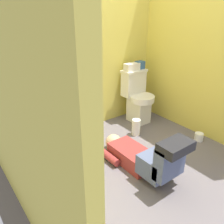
{
  "coord_description": "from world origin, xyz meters",
  "views": [
    {
      "loc": [
        -1.49,
        -1.57,
        1.57
      ],
      "look_at": [
        0.01,
        0.42,
        0.45
      ],
      "focal_mm": 37.94,
      "sensor_mm": 36.0,
      "label": 1
    }
  ],
  "objects": [
    {
      "name": "bottle_pink",
      "position": [
        -0.54,
        0.88,
        0.87
      ],
      "size": [
        0.04,
        0.04,
        0.1
      ],
      "primitive_type": "cylinder",
      "color": "pink",
      "rests_on": "vanity_cabinet"
    },
    {
      "name": "toilet",
      "position": [
        0.72,
        0.77,
        0.37
      ],
      "size": [
        0.36,
        0.46,
        0.75
      ],
      "color": "white",
      "rests_on": "ground_plane"
    },
    {
      "name": "wall_back",
      "position": [
        0.0,
        1.08,
        1.2
      ],
      "size": [
        2.41,
        0.08,
        2.4
      ],
      "primitive_type": "cube",
      "color": "#D9C751",
      "rests_on": "ground_plane"
    },
    {
      "name": "tissue_box",
      "position": [
        0.68,
        0.86,
        0.8
      ],
      "size": [
        0.22,
        0.11,
        0.1
      ],
      "primitive_type": "cube",
      "color": "silver",
      "rests_on": "toilet"
    },
    {
      "name": "wall_right",
      "position": [
        1.16,
        0.0,
        1.2
      ],
      "size": [
        0.08,
        2.07,
        2.4
      ],
      "primitive_type": "cube",
      "color": "#D9C751",
      "rests_on": "ground_plane"
    },
    {
      "name": "bottle_blue",
      "position": [
        -0.81,
        0.87,
        0.9
      ],
      "size": [
        0.05,
        0.05,
        0.17
      ],
      "primitive_type": "cylinder",
      "color": "#4362BC",
      "rests_on": "vanity_cabinet"
    },
    {
      "name": "bottle_white",
      "position": [
        -0.75,
        0.88,
        0.9
      ],
      "size": [
        0.05,
        0.05,
        0.17
      ],
      "primitive_type": "cylinder",
      "color": "white",
      "rests_on": "vanity_cabinet"
    },
    {
      "name": "bottle_clear",
      "position": [
        -0.68,
        0.78,
        0.89
      ],
      "size": [
        0.05,
        0.05,
        0.15
      ],
      "primitive_type": "cylinder",
      "color": "silver",
      "rests_on": "vanity_cabinet"
    },
    {
      "name": "person_plumber",
      "position": [
        -0.03,
        -0.16,
        0.18
      ],
      "size": [
        0.39,
        1.06,
        0.52
      ],
      "color": "maroon",
      "rests_on": "ground_plane"
    },
    {
      "name": "toilet_paper_roll",
      "position": [
        0.96,
        -0.15,
        0.05
      ],
      "size": [
        0.11,
        0.11,
        0.1
      ],
      "primitive_type": "cylinder",
      "color": "white",
      "rests_on": "ground_plane"
    },
    {
      "name": "bottle_green",
      "position": [
        -0.62,
        0.78,
        0.9
      ],
      "size": [
        0.04,
        0.04,
        0.15
      ],
      "primitive_type": "cylinder",
      "color": "#469D49",
      "rests_on": "vanity_cabinet"
    },
    {
      "name": "vanity_cabinet",
      "position": [
        -0.71,
        0.72,
        0.42
      ],
      "size": [
        0.6,
        0.53,
        0.82
      ],
      "color": "silver",
      "rests_on": "ground_plane"
    },
    {
      "name": "soap_dispenser",
      "position": [
        -0.9,
        0.84,
        0.89
      ],
      "size": [
        0.06,
        0.06,
        0.17
      ],
      "color": "#34A35A",
      "rests_on": "vanity_cabinet"
    },
    {
      "name": "faucet",
      "position": [
        -0.71,
        0.86,
        0.87
      ],
      "size": [
        0.02,
        0.02,
        0.1
      ],
      "primitive_type": "cylinder",
      "color": "silver",
      "rests_on": "vanity_cabinet"
    },
    {
      "name": "wall_left",
      "position": [
        -1.16,
        0.0,
        1.2
      ],
      "size": [
        0.08,
        2.07,
        2.4
      ],
      "primitive_type": "cube",
      "color": "#D9C751",
      "rests_on": "ground_plane"
    },
    {
      "name": "toiletry_bag",
      "position": [
        0.83,
        0.86,
        0.81
      ],
      "size": [
        0.12,
        0.09,
        0.11
      ],
      "primitive_type": "cube",
      "color": "#33598C",
      "rests_on": "toilet"
    },
    {
      "name": "paper_towel_roll",
      "position": [
        0.42,
        0.45,
        0.11
      ],
      "size": [
        0.11,
        0.11,
        0.22
      ],
      "primitive_type": "cylinder",
      "color": "white",
      "rests_on": "ground_plane"
    },
    {
      "name": "ground_plane",
      "position": [
        0.0,
        0.0,
        -0.02
      ],
      "size": [
        2.75,
        3.07,
        0.04
      ],
      "primitive_type": "cube",
      "color": "#615A60"
    }
  ]
}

